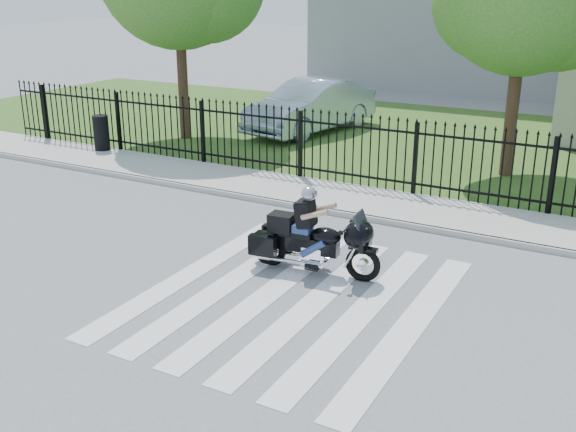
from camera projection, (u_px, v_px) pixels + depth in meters
The scene contains 9 objects.
ground at pixel (292, 298), 10.90m from camera, with size 120.00×120.00×0.00m, color slate.
crosswalk at pixel (292, 297), 10.90m from camera, with size 5.00×5.50×0.01m, color silver, non-canonical shape.
sidewalk at pixel (398, 207), 15.02m from camera, with size 40.00×2.00×0.12m, color #ADAAA3.
curb at pixel (382, 221), 14.19m from camera, with size 40.00×0.12×0.12m, color #ADAAA3.
grass_strip at pixel (476, 145), 20.83m from camera, with size 40.00×12.00×0.02m, color #33591E.
iron_fence at pixel (415, 161), 15.57m from camera, with size 26.00×0.04×1.80m.
motorcycle_rider at pixel (311, 237), 11.68m from camera, with size 2.41×0.85×1.59m.
parked_car at pixel (311, 106), 22.38m from camera, with size 1.80×5.17×1.70m, color #9EAFC7.
litter_bin at pixel (101, 133), 19.67m from camera, with size 0.45×0.45×1.01m, color black.
Camera 1 is at (4.67, -8.66, 4.88)m, focal length 42.00 mm.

